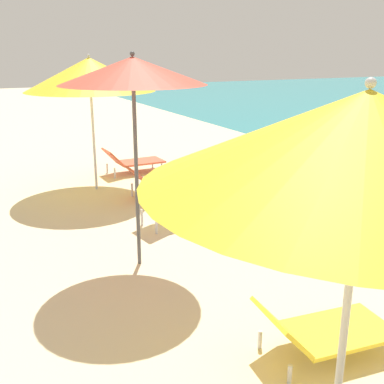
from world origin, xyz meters
name	(u,v)px	position (x,y,z in m)	size (l,w,h in m)	color
umbrella_second	(365,139)	(-0.08, 3.25, 2.29)	(2.48, 2.48, 2.62)	silver
lounger_second_shoreside	(322,330)	(0.74, 4.30, 0.25)	(1.35, 0.77, 0.55)	yellow
umbrella_third	(133,71)	(-0.14, 6.91, 2.51)	(1.80, 1.80, 2.74)	#4C4C51
lounger_third_shoreside	(174,204)	(0.90, 8.10, 0.33)	(1.33, 0.76, 0.63)	white
umbrella_farthest	(90,74)	(0.26, 10.63, 2.30)	(2.52, 2.52, 2.69)	silver
lounger_farthest_shoreside	(132,160)	(1.37, 11.58, 0.30)	(1.39, 0.70, 0.61)	#D8593F
lounger_farthest_inland	(163,181)	(1.32, 9.58, 0.32)	(1.43, 0.68, 0.62)	#D8593F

